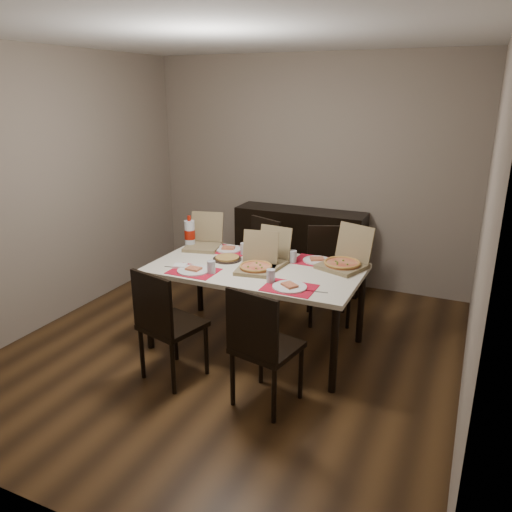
% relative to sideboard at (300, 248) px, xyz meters
% --- Properties ---
extents(ground, '(3.80, 4.00, 0.02)m').
position_rel_sideboard_xyz_m(ground, '(0.00, -1.78, -0.46)').
color(ground, '#462C15').
rests_on(ground, ground).
extents(room_walls, '(3.84, 4.02, 2.62)m').
position_rel_sideboard_xyz_m(room_walls, '(0.00, -1.35, 1.28)').
color(room_walls, gray).
rests_on(room_walls, ground).
extents(sideboard, '(1.50, 0.40, 0.90)m').
position_rel_sideboard_xyz_m(sideboard, '(0.00, 0.00, 0.00)').
color(sideboard, black).
rests_on(sideboard, ground).
extents(dining_table, '(1.80, 1.00, 0.75)m').
position_rel_sideboard_xyz_m(dining_table, '(0.16, -1.59, 0.23)').
color(dining_table, beige).
rests_on(dining_table, ground).
extents(chair_near_left, '(0.51, 0.51, 0.93)m').
position_rel_sideboard_xyz_m(chair_near_left, '(-0.24, -2.41, 0.06)').
color(chair_near_left, black).
rests_on(chair_near_left, ground).
extents(chair_near_right, '(0.49, 0.49, 0.93)m').
position_rel_sideboard_xyz_m(chair_near_right, '(0.58, -2.42, 0.06)').
color(chair_near_right, black).
rests_on(chair_near_right, ground).
extents(chair_far_left, '(0.55, 0.55, 0.93)m').
position_rel_sideboard_xyz_m(chair_far_left, '(-0.21, -0.75, 0.06)').
color(chair_far_left, black).
rests_on(chair_far_left, ground).
extents(chair_far_right, '(0.55, 0.55, 0.93)m').
position_rel_sideboard_xyz_m(chair_far_right, '(0.57, -0.75, 0.06)').
color(chair_far_right, black).
rests_on(chair_far_right, ground).
extents(setting_near_left, '(0.49, 0.30, 0.11)m').
position_rel_sideboard_xyz_m(setting_near_left, '(-0.26, -1.90, 0.32)').
color(setting_near_left, red).
rests_on(setting_near_left, dining_table).
extents(setting_near_right, '(0.51, 0.30, 0.11)m').
position_rel_sideboard_xyz_m(setting_near_right, '(0.55, -1.91, 0.32)').
color(setting_near_right, red).
rests_on(setting_near_right, dining_table).
extents(setting_far_left, '(0.51, 0.30, 0.11)m').
position_rel_sideboard_xyz_m(setting_far_left, '(-0.25, -1.28, 0.32)').
color(setting_far_left, red).
rests_on(setting_far_left, dining_table).
extents(setting_far_right, '(0.51, 0.30, 0.11)m').
position_rel_sideboard_xyz_m(setting_far_right, '(0.54, -1.26, 0.32)').
color(setting_far_right, red).
rests_on(setting_far_right, dining_table).
extents(napkin_loose, '(0.16, 0.16, 0.02)m').
position_rel_sideboard_xyz_m(napkin_loose, '(0.16, -1.61, 0.31)').
color(napkin_loose, white).
rests_on(napkin_loose, dining_table).
extents(pizza_box_center, '(0.36, 0.39, 0.31)m').
position_rel_sideboard_xyz_m(pizza_box_center, '(0.20, -1.66, 0.35)').
color(pizza_box_center, olive).
rests_on(pizza_box_center, dining_table).
extents(pizza_box_right, '(0.46, 0.48, 0.35)m').
position_rel_sideboard_xyz_m(pizza_box_right, '(0.85, -1.29, 0.36)').
color(pizza_box_right, olive).
rests_on(pizza_box_right, dining_table).
extents(pizza_box_left, '(0.39, 0.42, 0.32)m').
position_rel_sideboard_xyz_m(pizza_box_left, '(-0.54, -1.28, 0.36)').
color(pizza_box_left, olive).
rests_on(pizza_box_left, dining_table).
extents(pizza_box_extra, '(0.34, 0.37, 0.31)m').
position_rel_sideboard_xyz_m(pizza_box_extra, '(0.22, -1.46, 0.36)').
color(pizza_box_extra, olive).
rests_on(pizza_box_extra, dining_table).
extents(faina_plate, '(0.26, 0.26, 0.03)m').
position_rel_sideboard_xyz_m(faina_plate, '(-0.16, -1.52, 0.31)').
color(faina_plate, black).
rests_on(faina_plate, dining_table).
extents(dip_bowl, '(0.15, 0.15, 0.03)m').
position_rel_sideboard_xyz_m(dip_bowl, '(0.28, -1.36, 0.31)').
color(dip_bowl, white).
rests_on(dip_bowl, dining_table).
extents(soda_bottle, '(0.10, 0.10, 0.31)m').
position_rel_sideboard_xyz_m(soda_bottle, '(-0.67, -1.32, 0.43)').
color(soda_bottle, silver).
rests_on(soda_bottle, dining_table).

